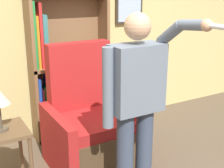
% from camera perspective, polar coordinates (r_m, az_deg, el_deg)
% --- Properties ---
extents(wall_back, '(8.00, 0.11, 2.80)m').
position_cam_1_polar(wall_back, '(4.21, -5.59, 10.50)').
color(wall_back, tan).
rests_on(wall_back, ground_plane).
extents(bookcase, '(1.02, 0.28, 1.87)m').
position_cam_1_polar(bookcase, '(4.02, -9.24, 2.61)').
color(bookcase, brown).
rests_on(bookcase, ground_plane).
extents(armchair, '(0.91, 0.85, 1.32)m').
position_cam_1_polar(armchair, '(3.47, -3.98, -8.12)').
color(armchair, '#4C3823').
rests_on(armchair, ground_plane).
extents(person_standing, '(0.60, 0.78, 1.71)m').
position_cam_1_polar(person_standing, '(2.62, 4.49, -2.98)').
color(person_standing, '#384256').
rests_on(person_standing, ground_plane).
extents(side_table, '(0.46, 0.46, 0.63)m').
position_cam_1_polar(side_table, '(3.13, -19.41, -9.77)').
color(side_table, brown).
rests_on(side_table, ground_plane).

